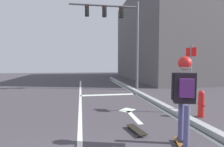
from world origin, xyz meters
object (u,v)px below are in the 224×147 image
Objects in this scene: skater at (185,88)px; fire_hydrant at (201,104)px; street_sign_post at (191,69)px; skateboard at (183,145)px; traffic_signal_mast at (119,26)px; spare_skateboard at (136,130)px.

skater is 2.10× the size of fire_hydrant.
fire_hydrant is (0.08, -0.49, -1.11)m from street_sign_post.
traffic_signal_mast reaches higher than skateboard.
spare_skateboard is at bearing -150.07° from street_sign_post.
spare_skateboard is at bearing 125.33° from skateboard.
street_sign_post is 2.74× the size of fire_hydrant.
skater is 2.25× the size of spare_skateboard.
skater is 8.26m from traffic_signal_mast.
skateboard is 2.57m from fire_hydrant.
skater is at bearing -125.53° from street_sign_post.
spare_skateboard is 3.09m from street_sign_post.
street_sign_post is (2.36, 1.36, 1.47)m from spare_skateboard.
street_sign_post is at bearing 54.38° from skateboard.
traffic_signal_mast is at bearing 87.90° from skateboard.
skateboard is 1.19m from spare_skateboard.
spare_skateboard is at bearing 124.81° from skater.
fire_hydrant is (1.75, 1.84, 0.37)m from skateboard.
traffic_signal_mast is 7.08m from fire_hydrant.
skateboard is at bearing -133.61° from fire_hydrant.
fire_hydrant is (1.76, 1.85, -0.82)m from skater.
spare_skateboard is 2.62m from fire_hydrant.
street_sign_post reaches higher than spare_skateboard.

